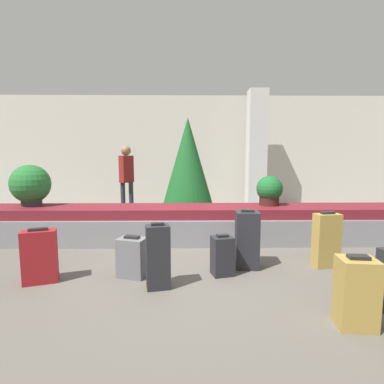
# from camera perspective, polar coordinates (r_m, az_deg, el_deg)

# --- Properties ---
(ground_plane) EXTENTS (18.00, 18.00, 0.00)m
(ground_plane) POSITION_cam_1_polar(r_m,az_deg,el_deg) (4.03, 0.30, -14.43)
(ground_plane) COLOR #59544C
(back_wall) EXTENTS (18.00, 0.06, 3.20)m
(back_wall) POSITION_cam_1_polar(r_m,az_deg,el_deg) (8.91, -0.38, 7.76)
(back_wall) COLOR beige
(back_wall) RESTS_ON ground_plane
(carousel) EXTENTS (8.07, 0.92, 0.60)m
(carousel) POSITION_cam_1_polar(r_m,az_deg,el_deg) (5.23, 0.00, -6.14)
(carousel) COLOR gray
(carousel) RESTS_ON ground_plane
(pillar) EXTENTS (0.48, 0.48, 3.20)m
(pillar) POSITION_cam_1_polar(r_m,az_deg,el_deg) (8.31, 12.17, 7.67)
(pillar) COLOR silver
(pillar) RESTS_ON ground_plane
(suitcase_0) EXTENTS (0.29, 0.27, 0.51)m
(suitcase_0) POSITION_cam_1_polar(r_m,az_deg,el_deg) (3.79, 5.78, -11.96)
(suitcase_0) COLOR #232328
(suitcase_0) RESTS_ON ground_plane
(suitcase_2) EXTENTS (0.33, 0.29, 0.63)m
(suitcase_2) POSITION_cam_1_polar(r_m,az_deg,el_deg) (3.04, 28.78, -16.44)
(suitcase_2) COLOR #A3843D
(suitcase_2) RESTS_ON ground_plane
(suitcase_3) EXTENTS (0.39, 0.33, 0.51)m
(suitcase_3) POSITION_cam_1_polar(r_m,az_deg,el_deg) (3.80, -11.27, -12.05)
(suitcase_3) COLOR slate
(suitcase_3) RESTS_ON ground_plane
(suitcase_4) EXTENTS (0.41, 0.30, 0.65)m
(suitcase_4) POSITION_cam_1_polar(r_m,az_deg,el_deg) (3.95, -27.01, -10.88)
(suitcase_4) COLOR maroon
(suitcase_4) RESTS_ON ground_plane
(suitcase_5) EXTENTS (0.36, 0.23, 0.74)m
(suitcase_5) POSITION_cam_1_polar(r_m,az_deg,el_deg) (4.37, 24.23, -8.39)
(suitcase_5) COLOR #A3843D
(suitcase_5) RESTS_ON ground_plane
(suitcase_6) EXTENTS (0.31, 0.29, 0.78)m
(suitcase_6) POSITION_cam_1_polar(r_m,az_deg,el_deg) (4.03, 10.43, -8.90)
(suitcase_6) COLOR #232328
(suitcase_6) RESTS_ON ground_plane
(suitcase_7) EXTENTS (0.29, 0.23, 0.74)m
(suitcase_7) POSITION_cam_1_polar(r_m,az_deg,el_deg) (3.40, -6.49, -12.15)
(suitcase_7) COLOR #232328
(suitcase_7) RESTS_ON ground_plane
(potted_plant_0) EXTENTS (0.46, 0.46, 0.52)m
(potted_plant_0) POSITION_cam_1_polar(r_m,az_deg,el_deg) (5.44, 14.54, 0.25)
(potted_plant_0) COLOR #381914
(potted_plant_0) RESTS_ON carousel
(potted_plant_1) EXTENTS (0.67, 0.67, 0.72)m
(potted_plant_1) POSITION_cam_1_polar(r_m,az_deg,el_deg) (5.93, -28.39, 1.18)
(potted_plant_1) COLOR #2D2D2D
(potted_plant_1) RESTS_ON carousel
(traveler_0) EXTENTS (0.34, 0.36, 1.71)m
(traveler_0) POSITION_cam_1_polar(r_m,az_deg,el_deg) (7.46, -12.37, 3.37)
(traveler_0) COLOR #282833
(traveler_0) RESTS_ON ground_plane
(decorated_tree) EXTENTS (1.23, 1.23, 2.29)m
(decorated_tree) POSITION_cam_1_polar(r_m,az_deg,el_deg) (6.58, -0.80, 4.88)
(decorated_tree) COLOR #4C331E
(decorated_tree) RESTS_ON ground_plane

